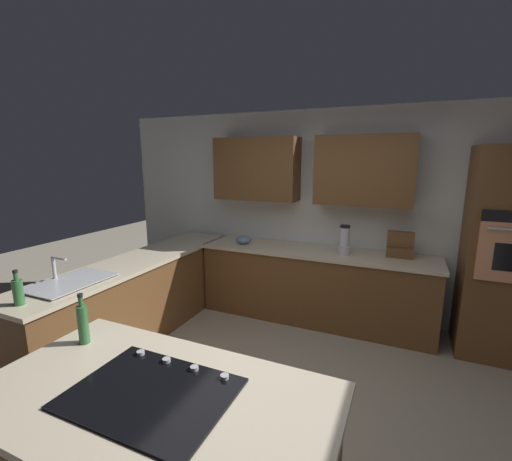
{
  "coord_description": "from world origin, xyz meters",
  "views": [
    {
      "loc": [
        -0.89,
        2.3,
        2.0
      ],
      "look_at": [
        0.67,
        -1.22,
        1.2
      ],
      "focal_mm": 24.25,
      "sensor_mm": 36.0,
      "label": 1
    }
  ],
  "objects_px": {
    "cooktop": "(152,392)",
    "mixing_bowl": "(244,240)",
    "sink_unit": "(70,281)",
    "spice_rack": "(400,245)",
    "oil_bottle": "(83,323)",
    "blender": "(344,242)",
    "wall_oven": "(510,255)",
    "dish_soap_bottle": "(18,291)"
  },
  "relations": [
    {
      "from": "cooktop",
      "to": "mixing_bowl",
      "type": "xyz_separation_m",
      "value": [
        0.9,
        -2.86,
        0.05
      ]
    },
    {
      "from": "sink_unit",
      "to": "spice_rack",
      "type": "relative_size",
      "value": 2.34
    },
    {
      "from": "mixing_bowl",
      "to": "oil_bottle",
      "type": "bearing_deg",
      "value": 94.56
    },
    {
      "from": "blender",
      "to": "oil_bottle",
      "type": "height_order",
      "value": "blender"
    },
    {
      "from": "blender",
      "to": "mixing_bowl",
      "type": "xyz_separation_m",
      "value": [
        1.3,
        0.0,
        -0.09
      ]
    },
    {
      "from": "wall_oven",
      "to": "blender",
      "type": "height_order",
      "value": "wall_oven"
    },
    {
      "from": "wall_oven",
      "to": "blender",
      "type": "bearing_deg",
      "value": 1.0
    },
    {
      "from": "blender",
      "to": "spice_rack",
      "type": "relative_size",
      "value": 1.15
    },
    {
      "from": "cooktop",
      "to": "dish_soap_bottle",
      "type": "xyz_separation_m",
      "value": [
        1.62,
        -0.4,
        0.1
      ]
    },
    {
      "from": "cooktop",
      "to": "oil_bottle",
      "type": "distance_m",
      "value": 0.73
    },
    {
      "from": "cooktop",
      "to": "mixing_bowl",
      "type": "distance_m",
      "value": 3.0
    },
    {
      "from": "sink_unit",
      "to": "spice_rack",
      "type": "bearing_deg",
      "value": -142.1
    },
    {
      "from": "spice_rack",
      "to": "oil_bottle",
      "type": "relative_size",
      "value": 0.95
    },
    {
      "from": "sink_unit",
      "to": "cooktop",
      "type": "relative_size",
      "value": 0.92
    },
    {
      "from": "sink_unit",
      "to": "blender",
      "type": "relative_size",
      "value": 2.02
    },
    {
      "from": "dish_soap_bottle",
      "to": "mixing_bowl",
      "type": "bearing_deg",
      "value": -106.36
    },
    {
      "from": "dish_soap_bottle",
      "to": "wall_oven",
      "type": "bearing_deg",
      "value": -145.57
    },
    {
      "from": "oil_bottle",
      "to": "blender",
      "type": "bearing_deg",
      "value": -112.31
    },
    {
      "from": "sink_unit",
      "to": "dish_soap_bottle",
      "type": "height_order",
      "value": "dish_soap_bottle"
    },
    {
      "from": "wall_oven",
      "to": "spice_rack",
      "type": "xyz_separation_m",
      "value": [
        1.0,
        -0.08,
        -0.02
      ]
    },
    {
      "from": "sink_unit",
      "to": "cooktop",
      "type": "bearing_deg",
      "value": 152.21
    },
    {
      "from": "mixing_bowl",
      "to": "spice_rack",
      "type": "height_order",
      "value": "spice_rack"
    },
    {
      "from": "spice_rack",
      "to": "oil_bottle",
      "type": "xyz_separation_m",
      "value": [
        1.69,
        2.76,
        -0.02
      ]
    },
    {
      "from": "mixing_bowl",
      "to": "blender",
      "type": "bearing_deg",
      "value": 180.0
    },
    {
      "from": "sink_unit",
      "to": "spice_rack",
      "type": "xyz_separation_m",
      "value": [
        -2.68,
        -2.09,
        0.13
      ]
    },
    {
      "from": "mixing_bowl",
      "to": "cooktop",
      "type": "bearing_deg",
      "value": 107.47
    },
    {
      "from": "sink_unit",
      "to": "spice_rack",
      "type": "distance_m",
      "value": 3.4
    },
    {
      "from": "dish_soap_bottle",
      "to": "oil_bottle",
      "type": "relative_size",
      "value": 0.88
    },
    {
      "from": "spice_rack",
      "to": "oil_bottle",
      "type": "distance_m",
      "value": 3.24
    },
    {
      "from": "blender",
      "to": "dish_soap_bottle",
      "type": "relative_size",
      "value": 1.25
    },
    {
      "from": "cooktop",
      "to": "blender",
      "type": "height_order",
      "value": "blender"
    },
    {
      "from": "cooktop",
      "to": "spice_rack",
      "type": "distance_m",
      "value": 3.14
    },
    {
      "from": "spice_rack",
      "to": "cooktop",
      "type": "bearing_deg",
      "value": 71.38
    },
    {
      "from": "spice_rack",
      "to": "wall_oven",
      "type": "bearing_deg",
      "value": 175.2
    },
    {
      "from": "sink_unit",
      "to": "dish_soap_bottle",
      "type": "bearing_deg",
      "value": 96.95
    },
    {
      "from": "mixing_bowl",
      "to": "oil_bottle",
      "type": "height_order",
      "value": "oil_bottle"
    },
    {
      "from": "spice_rack",
      "to": "dish_soap_bottle",
      "type": "xyz_separation_m",
      "value": [
        2.62,
        2.57,
        -0.04
      ]
    },
    {
      "from": "wall_oven",
      "to": "blender",
      "type": "relative_size",
      "value": 6.15
    },
    {
      "from": "sink_unit",
      "to": "mixing_bowl",
      "type": "height_order",
      "value": "sink_unit"
    },
    {
      "from": "sink_unit",
      "to": "spice_rack",
      "type": "height_order",
      "value": "spice_rack"
    },
    {
      "from": "wall_oven",
      "to": "dish_soap_bottle",
      "type": "bearing_deg",
      "value": 34.43
    },
    {
      "from": "cooktop",
      "to": "mixing_bowl",
      "type": "height_order",
      "value": "mixing_bowl"
    }
  ]
}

